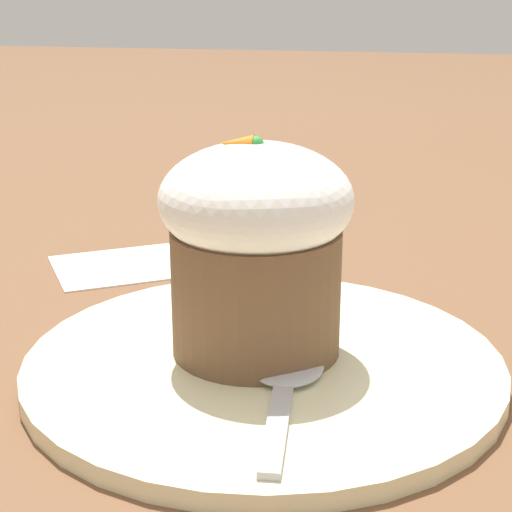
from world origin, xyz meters
The scene contains 5 objects.
ground_plane centered at (0.00, 0.00, 0.00)m, with size 4.00×4.00×0.00m, color brown.
dessert_plate centered at (0.00, 0.00, 0.01)m, with size 0.26×0.26×0.01m.
carrot_cake centered at (0.01, -0.01, 0.07)m, with size 0.10×0.10×0.12m.
spoon centered at (-0.02, 0.03, 0.01)m, with size 0.04×0.13×0.01m.
paper_napkin centered at (0.14, -0.16, 0.00)m, with size 0.12×0.12×0.00m.
Camera 1 is at (-0.08, 0.42, 0.21)m, focal length 60.00 mm.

